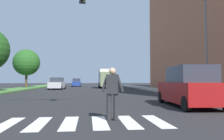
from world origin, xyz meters
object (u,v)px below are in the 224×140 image
Objects in this scene: sedan_midblock at (57,84)px; sedan_distant at (77,83)px; tree_distant at (27,62)px; pedestrian_performer at (112,91)px; suv_crossing at (189,87)px; street_lamp_right at (205,34)px; truck_box_delivery at (106,78)px.

sedan_midblock reaches higher than sedan_distant.
tree_distant is at bearing -128.93° from sedan_distant.
sedan_distant is (2.03, 13.07, -0.01)m from sedan_midblock.
pedestrian_performer reaches higher than sedan_midblock.
suv_crossing is 1.02× the size of sedan_midblock.
sedan_midblock is 13.23m from sedan_distant.
suv_crossing is (-3.26, -4.20, -3.66)m from street_lamp_right.
suv_crossing is at bearing -78.04° from sedan_distant.
pedestrian_performer is 0.36× the size of suv_crossing.
truck_box_delivery is at bearing 103.83° from street_lamp_right.
pedestrian_performer is 0.27× the size of truck_box_delivery.
truck_box_delivery is at bearing -59.26° from sedan_distant.
tree_distant reaches higher than suv_crossing.
sedan_distant is at bearing 101.96° from suv_crossing.
pedestrian_performer is 28.80m from truck_box_delivery.
street_lamp_right is 1.63× the size of sedan_midblock.
suv_crossing is at bearing -85.58° from truck_box_delivery.
truck_box_delivery is (7.35, 4.14, 0.86)m from sedan_midblock.
street_lamp_right is at bearing 52.19° from suv_crossing.
truck_box_delivery is (-5.23, 21.23, -2.96)m from street_lamp_right.
pedestrian_performer is 25.10m from sedan_midblock.
pedestrian_performer is at bearing -134.87° from street_lamp_right.
tree_distant is 27.63m from street_lamp_right.
street_lamp_right is 21.56m from sedan_midblock.
tree_distant is at bearing 110.18° from pedestrian_performer.
tree_distant is at bearing -179.10° from truck_box_delivery.
street_lamp_right is at bearing -49.57° from tree_distant.
pedestrian_performer is at bearing -141.95° from suv_crossing.
tree_distant is 0.97× the size of truck_box_delivery.
sedan_midblock is at bearing -36.41° from tree_distant.
sedan_distant is at bearing 94.71° from pedestrian_performer.
street_lamp_right is 6.46m from suv_crossing.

